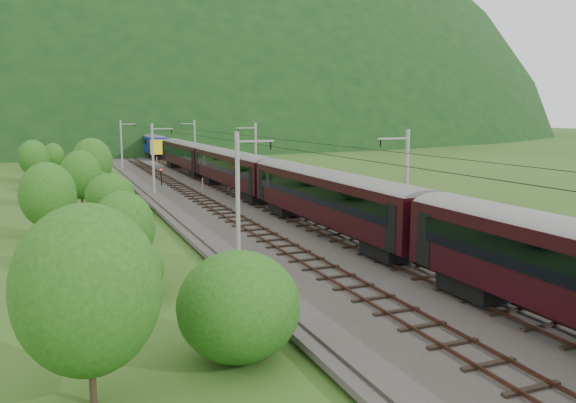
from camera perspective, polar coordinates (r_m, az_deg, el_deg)
name	(u,v)px	position (r m, az deg, el deg)	size (l,w,h in m)	color
ground	(327,254)	(38.03, 3.95, -5.39)	(600.00, 600.00, 0.00)	#2F4F18
railbed	(273,225)	(46.93, -1.51, -2.44)	(14.00, 220.00, 0.30)	#38332D
track_left	(246,225)	(46.09, -4.30, -2.39)	(2.40, 220.00, 0.27)	brown
track_right	(299,221)	(47.78, 1.17, -1.96)	(2.40, 220.00, 0.27)	brown
catenary_left	(154,157)	(65.95, -13.49, 4.41)	(2.54, 192.28, 8.00)	gray
catenary_right	(255,154)	(68.95, -3.37, 4.83)	(2.54, 192.28, 8.00)	gray
overhead_wires	(273,142)	(46.07, -1.55, 6.07)	(4.83, 198.00, 0.03)	black
mountain_main	(90,133)	(293.56, -19.48, 6.56)	(504.00, 360.00, 244.00)	#113315
train	(272,173)	(53.22, -1.63, 2.88)	(3.24, 154.83, 5.66)	black
hazard_post_near	(203,183)	(69.24, -8.67, 1.83)	(0.15, 0.15, 1.37)	red
hazard_post_far	(157,161)	(103.80, -13.18, 4.05)	(0.16, 0.16, 1.48)	red
signal	(161,176)	(73.41, -12.76, 2.57)	(0.24, 0.24, 2.15)	black
vegetation_left	(99,203)	(45.07, -18.61, -0.14)	(13.26, 142.74, 6.65)	#1F4D14
vegetation_right	(391,204)	(51.67, 10.41, -0.24)	(5.43, 105.87, 3.03)	#1F4D14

